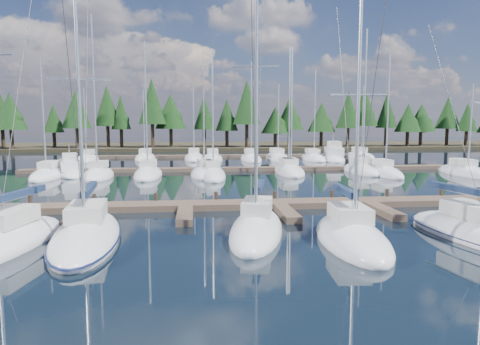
{
  "coord_description": "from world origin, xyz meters",
  "views": [
    {
      "loc": [
        -5.31,
        -9.41,
        5.49
      ],
      "look_at": [
        -2.08,
        22.0,
        1.86
      ],
      "focal_mm": 32.0,
      "sensor_mm": 36.0,
      "label": 1
    }
  ],
  "objects": [
    {
      "name": "ground",
      "position": [
        0.0,
        30.0,
        0.0
      ],
      "size": [
        260.0,
        260.0,
        0.0
      ],
      "primitive_type": "plane",
      "color": "black",
      "rests_on": "ground"
    },
    {
      "name": "main_dock",
      "position": [
        0.0,
        17.36,
        0.2
      ],
      "size": [
        44.0,
        6.13,
        0.9
      ],
      "color": "brown",
      "rests_on": "ground"
    },
    {
      "name": "front_sailboat_4",
      "position": [
        7.94,
        9.07,
        0.27
      ],
      "size": [
        4.43,
        9.41,
        11.62
      ],
      "color": "silver",
      "rests_on": "ground"
    },
    {
      "name": "back_sailboat_rows",
      "position": [
        0.74,
        45.01,
        0.26
      ],
      "size": [
        47.12,
        32.46,
        16.7
      ],
      "color": "silver",
      "rests_on": "ground"
    },
    {
      "name": "front_sailboat_0",
      "position": [
        -13.73,
        9.84,
        0.3
      ],
      "size": [
        4.08,
        8.95,
        15.03
      ],
      "color": "silver",
      "rests_on": "ground"
    },
    {
      "name": "motor_yacht_right",
      "position": [
        15.11,
        52.48,
        0.51
      ],
      "size": [
        4.82,
        9.78,
        4.69
      ],
      "color": "silver",
      "rests_on": "ground"
    },
    {
      "name": "back_docks",
      "position": [
        0.0,
        49.58,
        0.2
      ],
      "size": [
        50.0,
        21.8,
        0.4
      ],
      "color": "brown",
      "rests_on": "ground"
    },
    {
      "name": "front_sailboat_1",
      "position": [
        -10.46,
        10.75,
        0.27
      ],
      "size": [
        4.17,
        9.98,
        13.48
      ],
      "color": "silver",
      "rests_on": "ground"
    },
    {
      "name": "front_sailboat_2",
      "position": [
        -2.38,
        11.09,
        0.31
      ],
      "size": [
        4.25,
        8.35,
        14.76
      ],
      "color": "silver",
      "rests_on": "ground"
    },
    {
      "name": "far_shore",
      "position": [
        0.0,
        90.0,
        0.3
      ],
      "size": [
        220.0,
        30.0,
        0.6
      ],
      "primitive_type": "cube",
      "color": "#30291A",
      "rests_on": "ground"
    },
    {
      "name": "front_sailboat_3",
      "position": [
        1.74,
        9.14,
        0.28
      ],
      "size": [
        3.27,
        7.74,
        12.23
      ],
      "color": "silver",
      "rests_on": "ground"
    },
    {
      "name": "tree_line",
      "position": [
        0.84,
        80.15,
        7.5
      ],
      "size": [
        184.64,
        11.6,
        13.93
      ],
      "color": "black",
      "rests_on": "far_shore"
    },
    {
      "name": "motor_yacht_left",
      "position": [
        -18.66,
        37.33,
        0.44
      ],
      "size": [
        4.94,
        8.17,
        3.86
      ],
      "color": "silver",
      "rests_on": "ground"
    }
  ]
}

